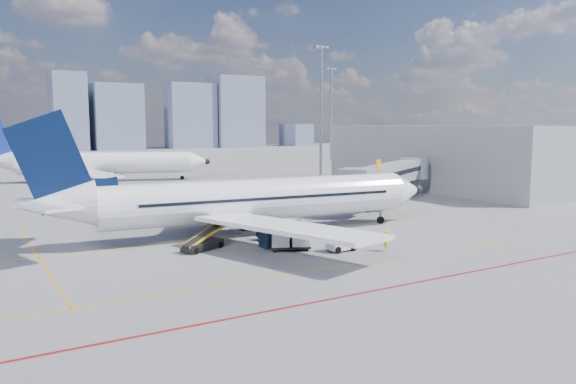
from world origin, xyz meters
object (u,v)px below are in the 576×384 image
second_aircraft (96,164)px  baggage_tug (340,242)px  cargo_dolly (290,238)px  belt_loader (204,243)px  ramp_worker (386,241)px  main_aircraft (244,201)px

second_aircraft → baggage_tug: second_aircraft is taller
second_aircraft → cargo_dolly: 64.87m
belt_loader → ramp_worker: size_ratio=3.11×
belt_loader → second_aircraft: bearing=60.9°
second_aircraft → belt_loader: 61.22m
main_aircraft → ramp_worker: bearing=-52.8°
ramp_worker → main_aircraft: bearing=52.7°
main_aircraft → second_aircraft: second_aircraft is taller
second_aircraft → cargo_dolly: size_ratio=10.74×
baggage_tug → belt_loader: 11.15m
main_aircraft → ramp_worker: (7.03, -11.54, -2.36)m
baggage_tug → ramp_worker: (3.23, -1.86, 0.12)m
belt_loader → ramp_worker: belt_loader is taller
cargo_dolly → ramp_worker: cargo_dolly is taller
baggage_tug → cargo_dolly: cargo_dolly is taller
second_aircraft → cargo_dolly: second_aircraft is taller
second_aircraft → cargo_dolly: bearing=-70.5°
main_aircraft → cargo_dolly: 7.68m
cargo_dolly → belt_loader: 7.10m
cargo_dolly → ramp_worker: (6.55, -4.21, -0.13)m
second_aircraft → baggage_tug: size_ratio=16.91×
cargo_dolly → belt_loader: (-5.97, 3.82, -0.41)m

